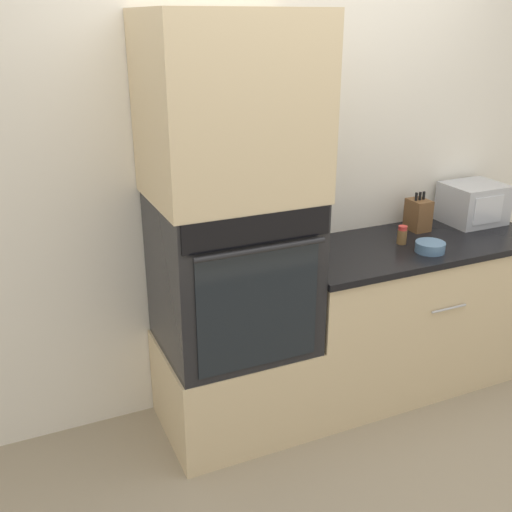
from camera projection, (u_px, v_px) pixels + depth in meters
ground_plane at (323, 438)px, 3.05m from camera, size 12.00×12.00×0.00m
wall_back at (272, 171)px, 3.12m from camera, size 8.00×0.05×2.50m
oven_cabinet_base at (234, 383)px, 3.08m from camera, size 0.72×0.60×0.49m
wall_oven at (233, 273)px, 2.85m from camera, size 0.70×0.64×0.76m
oven_cabinet_upper at (230, 107)px, 2.56m from camera, size 0.72×0.60×0.79m
counter_unit at (408, 312)px, 3.42m from camera, size 1.45×0.63×0.86m
microwave at (473, 203)px, 3.53m from camera, size 0.33×0.29×0.23m
knife_block at (418, 215)px, 3.41m from camera, size 0.10×0.13×0.22m
bowl at (430, 247)px, 3.11m from camera, size 0.15×0.15×0.05m
condiment_jar_near at (321, 244)px, 3.09m from camera, size 0.06×0.06×0.09m
condiment_jar_mid at (402, 235)px, 3.21m from camera, size 0.05×0.05×0.10m
condiment_jar_far at (314, 234)px, 3.26m from camera, size 0.04×0.04×0.07m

